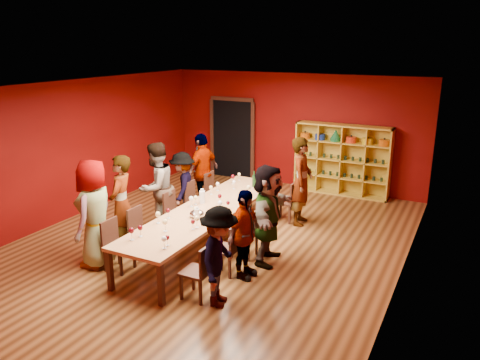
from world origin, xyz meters
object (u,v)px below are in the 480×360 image
object	(u,v)px
person_left_0	(95,213)
shelving_unit	(342,156)
chair_person_right_4	(289,199)
chair_person_right_1	(230,246)
person_left_1	(121,204)
chair_person_left_0	(115,242)
chair_person_left_2	(174,210)
chair_person_left_3	(194,200)
chair_person_right_2	(248,232)
chair_person_left_1	(140,229)
person_right_4	(301,181)
spittoon_bowl	(197,214)
person_left_2	(156,187)
person_left_3	(183,186)
wine_bottle	(254,181)
person_left_4	(203,171)
chair_person_right_0	(201,269)
person_right_0	(219,257)
person_right_1	(244,234)
tasting_table	(208,211)
chair_person_left_4	(213,189)
person_right_2	(268,214)

from	to	relation	value
person_left_0	shelving_unit	bearing A→B (deg)	140.92
shelving_unit	chair_person_right_4	bearing A→B (deg)	-101.35
chair_person_right_1	person_left_0	bearing A→B (deg)	-161.53
person_left_1	chair_person_right_1	size ratio (longest dim) A/B	2.06
chair_person_left_0	chair_person_left_2	world-z (taller)	same
chair_person_left_3	chair_person_right_2	xyz separation A→B (m)	(1.82, -1.05, 0.00)
chair_person_left_0	chair_person_left_1	world-z (taller)	same
person_left_1	person_right_4	distance (m)	3.73
person_left_0	spittoon_bowl	world-z (taller)	person_left_0
person_left_1	chair_person_right_2	distance (m)	2.39
person_left_2	person_left_3	world-z (taller)	person_left_2
person_left_2	person_left_3	distance (m)	0.78
shelving_unit	person_left_2	world-z (taller)	person_left_2
chair_person_right_1	wine_bottle	world-z (taller)	wine_bottle
chair_person_left_0	chair_person_left_1	bearing A→B (deg)	90.00
person_left_0	chair_person_right_1	xyz separation A→B (m)	(2.23, 0.74, -0.45)
shelving_unit	chair_person_left_0	distance (m)	6.33
chair_person_left_0	chair_person_right_1	distance (m)	1.97
person_left_4	chair_person_right_0	world-z (taller)	person_left_4
chair_person_left_2	chair_person_right_0	world-z (taller)	same
person_left_1	spittoon_bowl	world-z (taller)	person_left_1
chair_person_left_1	person_right_0	distance (m)	2.32
chair_person_left_2	person_left_2	distance (m)	0.60
person_right_0	chair_person_right_1	size ratio (longest dim) A/B	1.73
chair_person_left_1	person_right_4	xyz separation A→B (m)	(2.09, 2.78, 0.45)
chair_person_left_3	person_right_4	xyz separation A→B (m)	(2.09, 0.95, 0.45)
shelving_unit	chair_person_left_0	world-z (taller)	shelving_unit
chair_person_right_2	person_right_1	bearing A→B (deg)	-69.00
tasting_table	chair_person_right_1	xyz separation A→B (m)	(0.91, -0.82, -0.20)
person_right_0	person_left_4	bearing A→B (deg)	20.46
tasting_table	shelving_unit	bearing A→B (deg)	72.08
person_left_4	person_right_4	xyz separation A→B (m)	(2.37, 0.12, 0.05)
person_left_2	chair_person_left_4	distance (m)	1.69
chair_person_right_1	tasting_table	bearing A→B (deg)	138.14
chair_person_left_2	spittoon_bowl	distance (m)	1.22
person_left_1	chair_person_left_4	world-z (taller)	person_left_1
chair_person_left_3	chair_person_right_0	world-z (taller)	same
chair_person_left_0	person_left_4	xyz separation A→B (m)	(-0.28, 3.33, 0.40)
person_right_1	wine_bottle	bearing A→B (deg)	25.91
chair_person_left_0	person_right_4	world-z (taller)	person_right_4
chair_person_left_2	wine_bottle	world-z (taller)	wine_bottle
spittoon_bowl	chair_person_left_2	bearing A→B (deg)	145.66
person_left_4	person_right_0	bearing A→B (deg)	42.08
person_left_0	person_left_4	bearing A→B (deg)	163.55
person_left_1	person_right_2	world-z (taller)	person_left_1
person_left_0	chair_person_right_2	size ratio (longest dim) A/B	2.13
chair_person_left_4	chair_person_right_1	size ratio (longest dim) A/B	1.00
chair_person_left_2	wine_bottle	distance (m)	1.87
chair_person_left_2	chair_person_right_1	world-z (taller)	same
chair_person_left_1	chair_person_right_0	size ratio (longest dim) A/B	1.00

